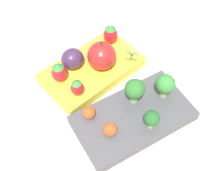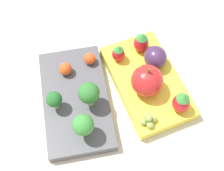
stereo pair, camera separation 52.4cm
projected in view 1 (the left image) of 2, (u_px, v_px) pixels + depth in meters
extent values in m
plane|color=beige|center=(111.00, 96.00, 0.63)|extent=(4.00, 4.00, 0.00)
cube|color=#4C4C51|center=(133.00, 118.00, 0.59)|extent=(0.23, 0.14, 0.02)
cube|color=yellow|center=(93.00, 69.00, 0.66)|extent=(0.22, 0.14, 0.02)
cylinder|color=#93B770|center=(151.00, 124.00, 0.56)|extent=(0.01, 0.01, 0.02)
sphere|color=#236028|center=(152.00, 118.00, 0.54)|extent=(0.03, 0.03, 0.03)
cylinder|color=#93B770|center=(134.00, 97.00, 0.59)|extent=(0.01, 0.01, 0.02)
sphere|color=#2D702D|center=(135.00, 89.00, 0.57)|extent=(0.04, 0.04, 0.04)
cylinder|color=#93B770|center=(164.00, 92.00, 0.60)|extent=(0.01, 0.01, 0.02)
sphere|color=#388438|center=(165.00, 84.00, 0.57)|extent=(0.04, 0.04, 0.04)
sphere|color=#DB4C1E|center=(110.00, 129.00, 0.55)|extent=(0.02, 0.02, 0.02)
sphere|color=#DB4C1E|center=(89.00, 113.00, 0.57)|extent=(0.02, 0.02, 0.02)
sphere|color=red|center=(102.00, 56.00, 0.62)|extent=(0.06, 0.06, 0.06)
cylinder|color=brown|center=(101.00, 44.00, 0.60)|extent=(0.00, 0.00, 0.01)
ellipsoid|color=red|center=(59.00, 73.00, 0.61)|extent=(0.03, 0.03, 0.04)
cone|color=#388438|center=(58.00, 66.00, 0.59)|extent=(0.02, 0.02, 0.01)
ellipsoid|color=red|center=(77.00, 88.00, 0.59)|extent=(0.03, 0.03, 0.03)
cone|color=#388438|center=(76.00, 82.00, 0.58)|extent=(0.02, 0.02, 0.01)
ellipsoid|color=red|center=(111.00, 35.00, 0.67)|extent=(0.03, 0.03, 0.04)
cone|color=#388438|center=(110.00, 27.00, 0.65)|extent=(0.02, 0.02, 0.01)
ellipsoid|color=#42284C|center=(72.00, 59.00, 0.63)|extent=(0.05, 0.04, 0.04)
sphere|color=#8EA84C|center=(128.00, 57.00, 0.65)|extent=(0.01, 0.01, 0.01)
sphere|color=#8EA84C|center=(135.00, 57.00, 0.65)|extent=(0.01, 0.01, 0.01)
sphere|color=#8EA84C|center=(135.00, 53.00, 0.66)|extent=(0.01, 0.01, 0.01)
sphere|color=#8EA84C|center=(129.00, 52.00, 0.66)|extent=(0.01, 0.01, 0.01)
sphere|color=#8EA84C|center=(132.00, 52.00, 0.65)|extent=(0.01, 0.01, 0.01)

